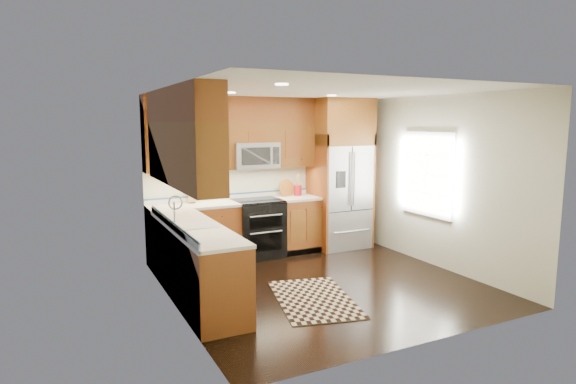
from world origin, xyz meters
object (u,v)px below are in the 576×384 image
refrigerator (340,174)px  range (258,228)px  utensil_crock (298,188)px  rug (314,299)px  knife_block (192,195)px

refrigerator → range: bearing=178.6°
range → refrigerator: 1.76m
range → utensil_crock: 1.01m
rug → knife_block: size_ratio=4.98×
range → utensil_crock: (0.80, 0.13, 0.60)m
range → knife_block: (-1.02, 0.24, 0.59)m
knife_block → utensil_crock: size_ratio=0.80×
utensil_crock → refrigerator: bearing=-12.8°
utensil_crock → range: bearing=-170.7°
rug → utensil_crock: bearing=80.9°
refrigerator → utensil_crock: size_ratio=6.90×
refrigerator → rug: size_ratio=1.73×
range → refrigerator: refrigerator is taller
refrigerator → rug: refrigerator is taller
utensil_crock → knife_block: bearing=176.7°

